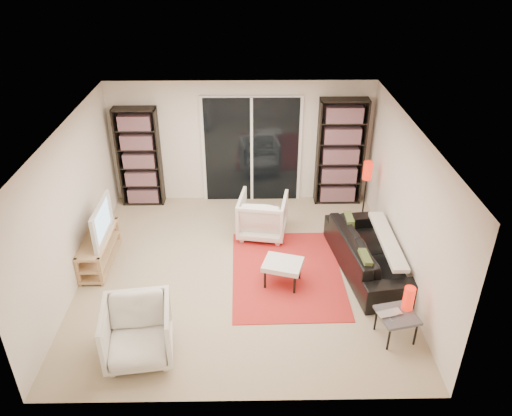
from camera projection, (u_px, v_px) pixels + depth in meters
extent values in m
plane|color=tan|center=(241.00, 271.00, 8.00)|extent=(5.00, 5.00, 0.00)
cube|color=white|center=(241.00, 143.00, 9.58)|extent=(5.00, 0.02, 2.40)
cube|color=white|center=(236.00, 323.00, 5.24)|extent=(5.00, 0.02, 2.40)
cube|color=white|center=(71.00, 208.00, 7.37)|extent=(0.02, 5.00, 2.40)
cube|color=white|center=(407.00, 205.00, 7.44)|extent=(0.02, 5.00, 2.40)
cube|color=white|center=(238.00, 130.00, 6.81)|extent=(5.00, 5.00, 0.02)
cube|color=white|center=(252.00, 150.00, 9.63)|extent=(1.92, 0.06, 2.16)
cube|color=black|center=(252.00, 151.00, 9.60)|extent=(1.80, 0.02, 2.10)
cube|color=white|center=(252.00, 151.00, 9.59)|extent=(0.05, 0.02, 2.10)
cube|color=black|center=(139.00, 157.00, 9.53)|extent=(0.80, 0.30, 1.95)
cube|color=#955D1D|center=(139.00, 158.00, 9.51)|extent=(0.70, 0.22, 1.85)
cube|color=black|center=(340.00, 152.00, 9.54)|extent=(0.90, 0.30, 2.10)
cube|color=#955D1D|center=(341.00, 153.00, 9.52)|extent=(0.80, 0.22, 2.00)
cube|color=tan|center=(97.00, 238.00, 7.97)|extent=(0.40, 1.26, 0.04)
cube|color=tan|center=(99.00, 250.00, 8.09)|extent=(0.40, 1.26, 0.03)
cube|color=tan|center=(101.00, 260.00, 8.18)|extent=(0.40, 1.26, 0.04)
cube|color=tan|center=(78.00, 272.00, 7.57)|extent=(0.05, 0.05, 0.50)
cube|color=tan|center=(98.00, 231.00, 8.60)|extent=(0.05, 0.05, 0.50)
cube|color=tan|center=(101.00, 272.00, 7.57)|extent=(0.05, 0.05, 0.50)
cube|color=tan|center=(118.00, 231.00, 8.60)|extent=(0.05, 0.05, 0.50)
imported|color=black|center=(95.00, 221.00, 7.82)|extent=(0.14, 1.03, 0.59)
cube|color=red|center=(287.00, 273.00, 7.96)|extent=(1.76, 2.36, 0.01)
imported|color=black|center=(368.00, 253.00, 7.90)|extent=(1.14, 2.24, 0.63)
imported|color=silver|center=(263.00, 215.00, 8.79)|extent=(0.94, 0.96, 0.76)
imported|color=silver|center=(138.00, 332.00, 6.26)|extent=(0.95, 0.97, 0.78)
cube|color=silver|center=(283.00, 264.00, 7.56)|extent=(0.69, 0.62, 0.08)
cylinder|color=black|center=(265.00, 280.00, 7.56)|extent=(0.04, 0.04, 0.32)
cylinder|color=black|center=(271.00, 266.00, 7.87)|extent=(0.04, 0.04, 0.32)
cylinder|color=black|center=(294.00, 285.00, 7.45)|extent=(0.04, 0.04, 0.32)
cylinder|color=black|center=(300.00, 270.00, 7.76)|extent=(0.04, 0.04, 0.32)
cube|color=#4B4B50|center=(397.00, 315.00, 6.55)|extent=(0.57, 0.57, 0.04)
cylinder|color=black|center=(389.00, 339.00, 6.44)|extent=(0.03, 0.03, 0.38)
cylinder|color=black|center=(376.00, 319.00, 6.77)|extent=(0.03, 0.03, 0.38)
cylinder|color=black|center=(416.00, 334.00, 6.52)|extent=(0.03, 0.03, 0.38)
cylinder|color=black|center=(402.00, 314.00, 6.84)|extent=(0.03, 0.03, 0.38)
imported|color=silver|center=(391.00, 316.00, 6.49)|extent=(0.37, 0.29, 0.03)
cylinder|color=red|center=(409.00, 298.00, 6.56)|extent=(0.15, 0.15, 0.34)
cylinder|color=black|center=(361.00, 221.00, 9.33)|extent=(0.18, 0.18, 0.03)
cylinder|color=black|center=(364.00, 200.00, 9.11)|extent=(0.03, 0.03, 0.92)
cylinder|color=red|center=(368.00, 171.00, 8.82)|extent=(0.17, 0.17, 0.33)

